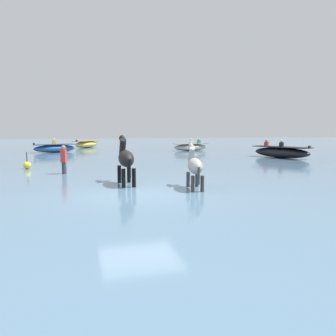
# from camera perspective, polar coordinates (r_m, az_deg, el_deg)

# --- Properties ---
(ground_plane) EXTENTS (120.00, 120.00, 0.00)m
(ground_plane) POSITION_cam_1_polar(r_m,az_deg,el_deg) (10.41, -4.97, -6.30)
(ground_plane) COLOR #666051
(water_surface) EXTENTS (90.00, 90.00, 0.36)m
(water_surface) POSITION_cam_1_polar(r_m,az_deg,el_deg) (20.18, -10.10, 0.56)
(water_surface) COLOR slate
(water_surface) RESTS_ON ground
(horse_lead_grey) EXTENTS (0.65, 1.70, 1.84)m
(horse_lead_grey) POSITION_cam_1_polar(r_m,az_deg,el_deg) (10.97, 4.63, 0.16)
(horse_lead_grey) COLOR gray
(horse_lead_grey) RESTS_ON ground
(horse_trailing_black) EXTENTS (0.53, 1.94, 2.12)m
(horse_trailing_black) POSITION_cam_1_polar(r_m,az_deg,el_deg) (11.85, -7.33, 1.42)
(horse_trailing_black) COLOR black
(horse_trailing_black) RESTS_ON ground
(boat_far_offshore) EXTENTS (3.07, 3.51, 0.86)m
(boat_far_offshore) POSITION_cam_1_polar(r_m,az_deg,el_deg) (35.53, -13.90, 4.03)
(boat_far_offshore) COLOR gold
(boat_far_offshore) RESTS_ON water_surface
(boat_far_inshore) EXTENTS (3.57, 2.05, 1.16)m
(boat_far_inshore) POSITION_cam_1_polar(r_m,az_deg,el_deg) (29.21, -19.03, 3.26)
(boat_far_inshore) COLOR #28518E
(boat_far_inshore) RESTS_ON water_surface
(boat_mid_outer) EXTENTS (3.34, 1.51, 1.12)m
(boat_mid_outer) POSITION_cam_1_polar(r_m,az_deg,el_deg) (29.77, 3.94, 3.65)
(boat_mid_outer) COLOR #B2AD9E
(boat_mid_outer) RESTS_ON water_surface
(boat_near_port) EXTENTS (2.91, 4.24, 1.24)m
(boat_near_port) POSITION_cam_1_polar(r_m,az_deg,el_deg) (23.81, 19.00, 2.61)
(boat_near_port) COLOR black
(boat_near_port) RESTS_ON water_surface
(person_spectator_far) EXTENTS (0.27, 0.36, 1.63)m
(person_spectator_far) POSITION_cam_1_polar(r_m,az_deg,el_deg) (15.28, -17.57, 0.92)
(person_spectator_far) COLOR #383842
(person_spectator_far) RESTS_ON ground
(channel_buoy) EXTENTS (0.36, 0.36, 0.83)m
(channel_buoy) POSITION_cam_1_polar(r_m,az_deg,el_deg) (17.82, -23.19, 0.46)
(channel_buoy) COLOR yellow
(channel_buoy) RESTS_ON water_surface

